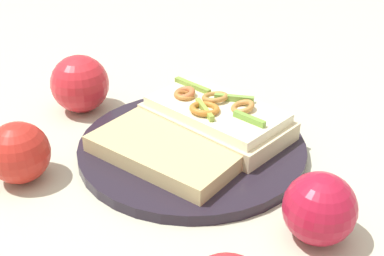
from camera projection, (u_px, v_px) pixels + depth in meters
name	position (u px, v px, depth m)	size (l,w,h in m)	color
ground_plane	(192.00, 152.00, 0.60)	(2.00, 2.00, 0.00)	#B6B89E
plate	(192.00, 147.00, 0.60)	(0.27, 0.27, 0.01)	black
sandwich	(216.00, 117.00, 0.61)	(0.20, 0.19, 0.05)	beige
bread_slice_side	(166.00, 150.00, 0.56)	(0.17, 0.10, 0.02)	tan
apple_0	(80.00, 84.00, 0.68)	(0.08, 0.08, 0.08)	red
apple_1	(320.00, 208.00, 0.45)	(0.07, 0.07, 0.07)	#AA1630
apple_2	(19.00, 153.00, 0.53)	(0.07, 0.07, 0.07)	red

